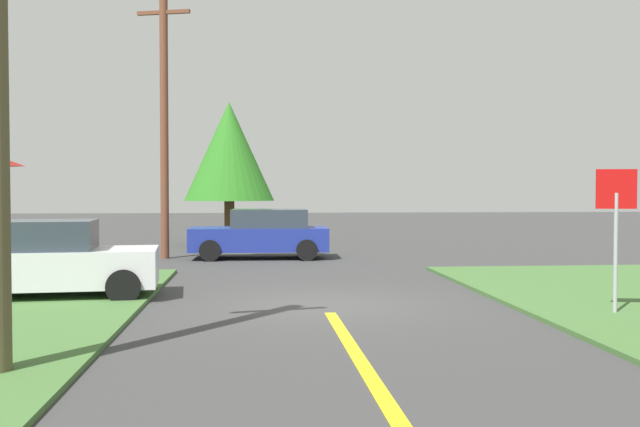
% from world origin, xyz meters
% --- Properties ---
extents(ground_plane, '(120.00, 120.00, 0.00)m').
position_xyz_m(ground_plane, '(0.00, 0.00, 0.00)').
color(ground_plane, '#3A3A3A').
extents(stop_sign, '(0.69, 0.17, 2.60)m').
position_xyz_m(stop_sign, '(4.96, -1.84, 1.81)').
color(stop_sign, '#9EA0A8').
rests_on(stop_sign, ground).
extents(car_approaching_junction, '(4.55, 2.17, 1.62)m').
position_xyz_m(car_approaching_junction, '(-1.11, 9.87, 0.81)').
color(car_approaching_junction, navy).
rests_on(car_approaching_junction, ground).
extents(parked_car_near_building, '(4.02, 2.34, 1.62)m').
position_xyz_m(parked_car_near_building, '(-5.43, 1.26, 0.80)').
color(parked_car_near_building, silver).
rests_on(parked_car_near_building, ground).
extents(utility_pole_mid, '(1.76, 0.61, 8.74)m').
position_xyz_m(utility_pole_mid, '(-4.28, 10.11, 4.51)').
color(utility_pole_mid, brown).
rests_on(utility_pole_mid, ground).
extents(oak_tree_left, '(3.76, 3.76, 5.95)m').
position_xyz_m(oak_tree_left, '(-2.39, 16.54, 3.87)').
color(oak_tree_left, brown).
rests_on(oak_tree_left, ground).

